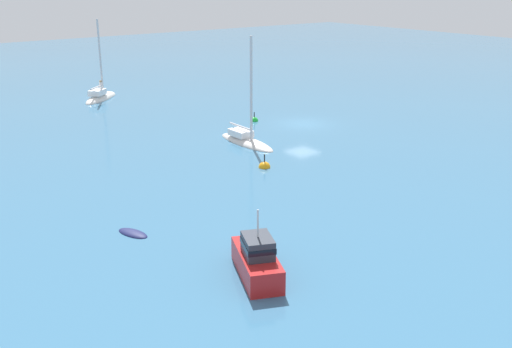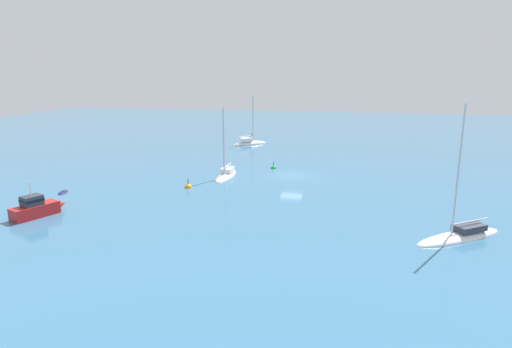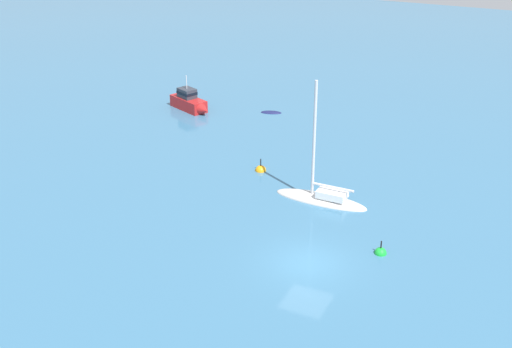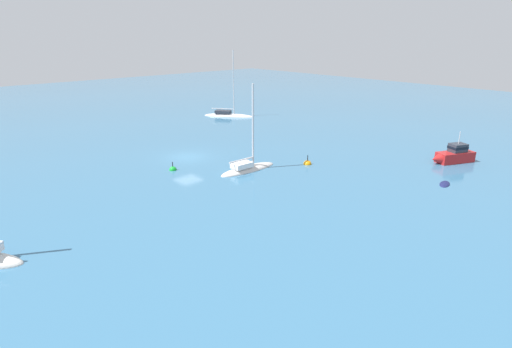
# 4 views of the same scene
# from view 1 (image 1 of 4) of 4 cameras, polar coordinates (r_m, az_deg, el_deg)

# --- Properties ---
(ground_plane) EXTENTS (160.00, 160.00, 0.00)m
(ground_plane) POSITION_cam_1_polar(r_m,az_deg,el_deg) (50.77, 4.52, 4.83)
(ground_plane) COLOR teal
(yacht) EXTENTS (6.27, 1.83, 8.37)m
(yacht) POSITION_cam_1_polar(r_m,az_deg,el_deg) (44.77, -0.97, 3.27)
(yacht) COLOR silver
(yacht) RESTS_ON ground
(powerboat) EXTENTS (4.76, 3.00, 3.07)m
(powerboat) POSITION_cam_1_polar(r_m,az_deg,el_deg) (25.30, -0.05, -8.02)
(powerboat) COLOR #B21E1E
(powerboat) RESTS_ON ground
(rib) EXTENTS (2.00, 1.30, 0.31)m
(rib) POSITION_cam_1_polar(r_m,az_deg,el_deg) (29.88, -11.73, -5.64)
(rib) COLOR #191E4C
(rib) RESTS_ON ground
(yacht_1) EXTENTS (5.36, 5.66, 8.43)m
(yacht_1) POSITION_cam_1_polar(r_m,az_deg,el_deg) (62.87, -14.69, 7.15)
(yacht_1) COLOR silver
(yacht_1) RESTS_ON ground
(channel_buoy) EXTENTS (0.70, 0.70, 1.13)m
(channel_buoy) POSITION_cam_1_polar(r_m,az_deg,el_deg) (51.60, -0.17, 5.12)
(channel_buoy) COLOR green
(channel_buoy) RESTS_ON ground
(mooring_buoy) EXTENTS (0.79, 0.79, 1.30)m
(mooring_buoy) POSITION_cam_1_polar(r_m,az_deg,el_deg) (39.09, 0.82, 0.65)
(mooring_buoy) COLOR orange
(mooring_buoy) RESTS_ON ground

